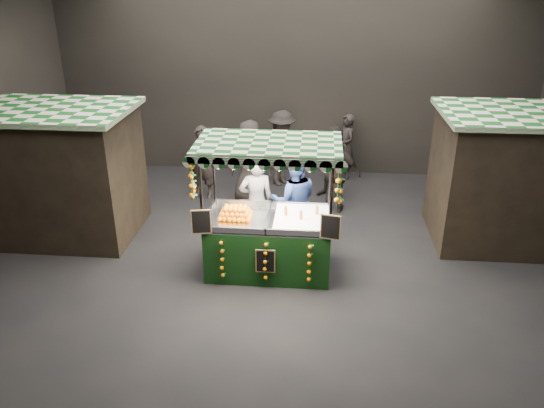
{
  "coord_description": "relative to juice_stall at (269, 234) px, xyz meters",
  "views": [
    {
      "loc": [
        0.65,
        -8.43,
        5.06
      ],
      "look_at": [
        -0.15,
        0.36,
        1.08
      ],
      "focal_mm": 35.23,
      "sensor_mm": 36.0,
      "label": 1
    }
  ],
  "objects": [
    {
      "name": "shopper_0",
      "position": [
        -1.86,
        3.21,
        0.11
      ],
      "size": [
        0.69,
        0.51,
        1.72
      ],
      "rotation": [
        0.0,
        0.0,
        -0.16
      ],
      "color": "#2D2724",
      "rests_on": "ground"
    },
    {
      "name": "neighbour_stall_right",
      "position": [
        4.55,
        1.67,
        0.56
      ],
      "size": [
        3.0,
        2.2,
        2.6
      ],
      "color": "black",
      "rests_on": "ground"
    },
    {
      "name": "shopper_5",
      "position": [
        4.34,
        3.51,
        0.18
      ],
      "size": [
        0.73,
        1.77,
        1.85
      ],
      "rotation": [
        0.0,
        0.0,
        1.68
      ],
      "color": "black",
      "rests_on": "ground"
    },
    {
      "name": "shopper_6",
      "position": [
        1.5,
        4.77,
        0.08
      ],
      "size": [
        0.59,
        0.71,
        1.67
      ],
      "rotation": [
        0.0,
        0.0,
        -1.2
      ],
      "color": "#2A2422",
      "rests_on": "ground"
    },
    {
      "name": "market_hall",
      "position": [
        0.15,
        0.17,
        2.63
      ],
      "size": [
        12.1,
        10.1,
        5.05
      ],
      "color": "black",
      "rests_on": "ground"
    },
    {
      "name": "juice_stall",
      "position": [
        0.0,
        0.0,
        0.0
      ],
      "size": [
        2.49,
        1.47,
        2.41
      ],
      "color": "black",
      "rests_on": "ground"
    },
    {
      "name": "shopper_3",
      "position": [
        -0.09,
        4.19,
        0.18
      ],
      "size": [
        1.33,
        1.36,
        1.87
      ],
      "rotation": [
        0.0,
        0.0,
        0.83
      ],
      "color": "black",
      "rests_on": "ground"
    },
    {
      "name": "vendor_grey",
      "position": [
        -0.35,
        1.01,
        0.15
      ],
      "size": [
        0.74,
        0.58,
        1.81
      ],
      "rotation": [
        0.0,
        0.0,
        3.38
      ],
      "color": "gray",
      "rests_on": "ground"
    },
    {
      "name": "shopper_2",
      "position": [
        1.22,
        2.69,
        0.15
      ],
      "size": [
        1.11,
        0.6,
        1.8
      ],
      "rotation": [
        0.0,
        0.0,
        2.98
      ],
      "color": "black",
      "rests_on": "ground"
    },
    {
      "name": "ground",
      "position": [
        0.15,
        0.17,
        -0.75
      ],
      "size": [
        12.0,
        12.0,
        0.0
      ],
      "primitive_type": "plane",
      "color": "black",
      "rests_on": "ground"
    },
    {
      "name": "shopper_4",
      "position": [
        -0.73,
        2.99,
        0.22
      ],
      "size": [
        0.99,
        0.68,
        1.94
      ],
      "rotation": [
        0.0,
        0.0,
        3.07
      ],
      "color": "#2A2422",
      "rests_on": "ground"
    },
    {
      "name": "neighbour_stall_left",
      "position": [
        -4.25,
        1.17,
        0.56
      ],
      "size": [
        3.0,
        2.2,
        2.6
      ],
      "color": "black",
      "rests_on": "ground"
    },
    {
      "name": "vendor_blue",
      "position": [
        0.38,
        1.04,
        0.18
      ],
      "size": [
        1.0,
        0.84,
        1.86
      ],
      "rotation": [
        0.0,
        0.0,
        3.3
      ],
      "color": "navy",
      "rests_on": "ground"
    },
    {
      "name": "shopper_1",
      "position": [
        1.2,
        3.42,
        0.12
      ],
      "size": [
        1.03,
        0.93,
        1.74
      ],
      "rotation": [
        0.0,
        0.0,
        -0.39
      ],
      "color": "black",
      "rests_on": "ground"
    }
  ]
}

